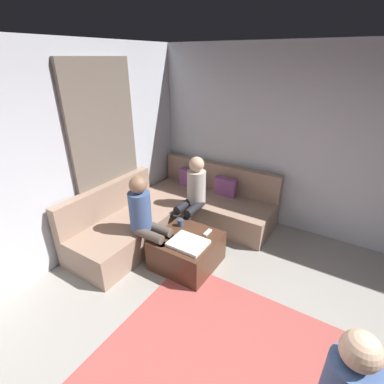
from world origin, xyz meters
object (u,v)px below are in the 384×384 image
object	(u,v)px
sectional_couch	(176,212)
person_on_couch_back	(193,193)
game_remote	(208,232)
person_on_couch_side	(146,218)
ottoman	(187,251)
coffee_mug	(180,223)

from	to	relation	value
sectional_couch	person_on_couch_back	bearing A→B (deg)	11.25
game_remote	person_on_couch_back	bearing A→B (deg)	137.41
game_remote	person_on_couch_side	xyz separation A→B (m)	(-0.66, -0.42, 0.23)
sectional_couch	game_remote	size ratio (longest dim) A/B	17.00
sectional_couch	ottoman	world-z (taller)	sectional_couch
coffee_mug	person_on_couch_back	distance (m)	0.57
person_on_couch_side	sectional_couch	bearing A→B (deg)	-170.13
person_on_couch_back	game_remote	bearing A→B (deg)	137.41
coffee_mug	sectional_couch	bearing A→B (deg)	130.73
coffee_mug	game_remote	xyz separation A→B (m)	(0.40, 0.04, -0.04)
sectional_couch	ottoman	distance (m)	0.91
ottoman	person_on_couch_side	xyz separation A→B (m)	(-0.48, -0.20, 0.45)
ottoman	coffee_mug	distance (m)	0.38
ottoman	person_on_couch_side	size ratio (longest dim) A/B	0.63
coffee_mug	game_remote	world-z (taller)	coffee_mug
sectional_couch	ottoman	xyz separation A→B (m)	(0.63, -0.65, -0.07)
sectional_couch	person_on_couch_back	size ratio (longest dim) A/B	2.12
sectional_couch	coffee_mug	xyz separation A→B (m)	(0.41, -0.47, 0.19)
person_on_couch_back	person_on_couch_side	size ratio (longest dim) A/B	1.00
sectional_couch	coffee_mug	distance (m)	0.65
ottoman	person_on_couch_side	world-z (taller)	person_on_couch_side
game_remote	person_on_couch_back	world-z (taller)	person_on_couch_back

